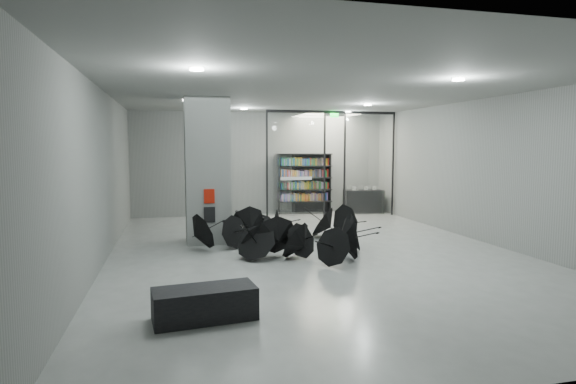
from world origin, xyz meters
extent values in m
plane|color=gray|center=(0.00, 0.00, 0.00)|extent=(14.00, 14.00, 0.00)
cube|color=gray|center=(0.00, 0.00, 4.00)|extent=(10.00, 14.00, 0.02)
cube|color=slate|center=(0.00, 7.00, 2.00)|extent=(10.00, 0.02, 4.00)
cube|color=slate|center=(0.00, -7.00, 2.00)|extent=(10.00, 0.02, 4.00)
cube|color=slate|center=(-5.00, 0.00, 2.00)|extent=(0.02, 14.00, 4.00)
cube|color=slate|center=(5.00, 0.00, 2.00)|extent=(0.02, 14.00, 4.00)
cube|color=slate|center=(-2.50, 2.00, 2.00)|extent=(1.20, 1.20, 4.00)
cube|color=#A50A07|center=(-2.50, 1.38, 1.35)|extent=(0.28, 0.04, 0.38)
cube|color=black|center=(-2.50, 1.38, 0.85)|extent=(0.30, 0.03, 0.42)
cube|color=#0CE533|center=(2.40, 5.30, 3.82)|extent=(0.30, 0.06, 0.15)
cube|color=silver|center=(1.00, 5.50, 2.00)|extent=(2.20, 0.02, 3.95)
cube|color=silver|center=(3.90, 5.50, 2.00)|extent=(2.00, 0.02, 3.95)
cube|color=black|center=(-0.10, 5.50, 2.00)|extent=(0.06, 0.06, 4.00)
cube|color=black|center=(2.10, 5.50, 2.00)|extent=(0.06, 0.06, 4.00)
cube|color=black|center=(2.90, 5.50, 2.00)|extent=(0.06, 0.06, 4.00)
cube|color=black|center=(4.90, 5.50, 2.00)|extent=(0.06, 0.06, 4.00)
cube|color=black|center=(2.40, 5.50, 3.95)|extent=(5.00, 0.08, 0.10)
cube|color=black|center=(-3.00, -4.05, 0.25)|extent=(1.63, 0.84, 0.50)
cube|color=black|center=(4.01, 6.26, 0.47)|extent=(1.62, 0.81, 0.93)
camera|label=1|loc=(-3.43, -11.17, 2.67)|focal=29.14mm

